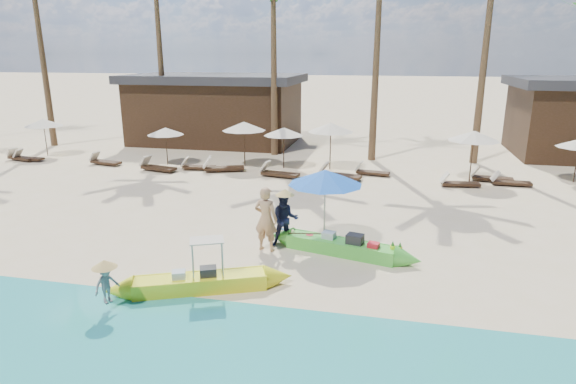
% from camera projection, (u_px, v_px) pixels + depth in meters
% --- Properties ---
extents(ground, '(240.00, 240.00, 0.00)m').
position_uv_depth(ground, '(269.00, 260.00, 13.47)').
color(ground, beige).
rests_on(ground, ground).
extents(wet_sand_strip, '(240.00, 4.50, 0.01)m').
position_uv_depth(wet_sand_strip, '(200.00, 370.00, 8.77)').
color(wet_sand_strip, tan).
rests_on(wet_sand_strip, ground).
extents(green_canoe, '(5.04, 1.53, 0.65)m').
position_uv_depth(green_canoe, '(341.00, 246.00, 13.83)').
color(green_canoe, green).
rests_on(green_canoe, ground).
extents(yellow_canoe, '(4.78, 2.27, 1.31)m').
position_uv_depth(yellow_canoe, '(200.00, 282.00, 11.66)').
color(yellow_canoe, yellow).
rests_on(yellow_canoe, ground).
extents(tourist, '(0.77, 0.57, 1.93)m').
position_uv_depth(tourist, '(266.00, 219.00, 13.87)').
color(tourist, tan).
rests_on(tourist, ground).
extents(vendor_green, '(0.94, 0.82, 1.65)m').
position_uv_depth(vendor_green, '(285.00, 220.00, 14.23)').
color(vendor_green, '#141A38').
rests_on(vendor_green, ground).
extents(vendor_yellow, '(0.56, 0.68, 0.92)m').
position_uv_depth(vendor_yellow, '(106.00, 284.00, 10.66)').
color(vendor_yellow, gray).
rests_on(vendor_yellow, ground).
extents(blue_umbrella, '(2.17, 2.17, 2.34)m').
position_uv_depth(blue_umbrella, '(325.00, 177.00, 13.90)').
color(blue_umbrella, '#99999E').
rests_on(blue_umbrella, ground).
extents(lounger_1_right, '(1.77, 0.89, 0.58)m').
position_uv_depth(lounger_1_right, '(20.00, 157.00, 25.93)').
color(lounger_1_right, '#351F15').
rests_on(lounger_1_right, ground).
extents(resort_parasol_2, '(2.02, 2.02, 2.08)m').
position_uv_depth(resort_parasol_2, '(43.00, 123.00, 26.64)').
color(resort_parasol_2, '#351F15').
rests_on(resort_parasol_2, ground).
extents(lounger_2_left, '(1.63, 0.52, 0.55)m').
position_uv_depth(lounger_2_left, '(27.00, 158.00, 25.81)').
color(lounger_2_left, '#351F15').
rests_on(lounger_2_left, ground).
extents(resort_parasol_3, '(1.87, 1.87, 1.93)m').
position_uv_depth(resort_parasol_3, '(165.00, 131.00, 24.59)').
color(resort_parasol_3, '#351F15').
rests_on(resort_parasol_3, ground).
extents(lounger_3_left, '(1.79, 0.83, 0.59)m').
position_uv_depth(lounger_3_left, '(104.00, 161.00, 24.94)').
color(lounger_3_left, '#351F15').
rests_on(lounger_3_left, ground).
extents(lounger_3_right, '(1.97, 0.99, 0.64)m').
position_uv_depth(lounger_3_right, '(156.00, 167.00, 23.62)').
color(lounger_3_right, '#351F15').
rests_on(lounger_3_right, ground).
extents(resort_parasol_4, '(2.21, 2.21, 2.28)m').
position_uv_depth(resort_parasol_4, '(244.00, 126.00, 24.12)').
color(resort_parasol_4, '#351F15').
rests_on(resort_parasol_4, ground).
extents(lounger_4_left, '(1.75, 0.77, 0.58)m').
position_uv_depth(lounger_4_left, '(197.00, 166.00, 23.84)').
color(lounger_4_left, '#351F15').
rests_on(lounger_4_left, ground).
extents(lounger_4_right, '(2.08, 1.25, 0.68)m').
position_uv_depth(lounger_4_right, '(221.00, 167.00, 23.47)').
color(lounger_4_right, '#351F15').
rests_on(lounger_4_right, ground).
extents(resort_parasol_5, '(1.99, 1.99, 2.05)m').
position_uv_depth(resort_parasol_5, '(284.00, 132.00, 23.78)').
color(resort_parasol_5, '#351F15').
rests_on(resort_parasol_5, ground).
extents(lounger_5_left, '(1.95, 0.92, 0.64)m').
position_uv_depth(lounger_5_left, '(278.00, 172.00, 22.47)').
color(lounger_5_left, '#351F15').
rests_on(lounger_5_left, ground).
extents(resort_parasol_6, '(2.26, 2.26, 2.32)m').
position_uv_depth(resort_parasol_6, '(331.00, 127.00, 23.46)').
color(resort_parasol_6, '#351F15').
rests_on(resort_parasol_6, ground).
extents(lounger_6_left, '(2.05, 0.98, 0.67)m').
position_uv_depth(lounger_6_left, '(338.00, 174.00, 22.07)').
color(lounger_6_left, '#351F15').
rests_on(lounger_6_left, ground).
extents(lounger_6_right, '(1.68, 0.74, 0.55)m').
position_uv_depth(lounger_6_right, '(370.00, 171.00, 22.79)').
color(lounger_6_right, '#351F15').
rests_on(lounger_6_right, ground).
extents(resort_parasol_7, '(2.24, 2.24, 2.31)m').
position_uv_depth(resort_parasol_7, '(474.00, 136.00, 21.15)').
color(resort_parasol_7, '#351F15').
rests_on(resort_parasol_7, ground).
extents(lounger_7_left, '(1.71, 0.69, 0.57)m').
position_uv_depth(lounger_7_left, '(458.00, 182.00, 20.81)').
color(lounger_7_left, '#351F15').
rests_on(lounger_7_left, ground).
extents(lounger_7_right, '(1.87, 0.76, 0.62)m').
position_uv_depth(lounger_7_right, '(489.00, 177.00, 21.66)').
color(lounger_7_right, '#351F15').
rests_on(lounger_7_right, ground).
extents(lounger_8_left, '(1.68, 0.54, 0.57)m').
position_uv_depth(lounger_8_left, '(509.00, 181.00, 20.98)').
color(lounger_8_left, '#351F15').
rests_on(lounger_8_left, ground).
extents(pavilion_west, '(10.80, 6.60, 4.30)m').
position_uv_depth(pavilion_west, '(216.00, 108.00, 30.93)').
color(pavilion_west, '#351F15').
rests_on(pavilion_west, ground).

